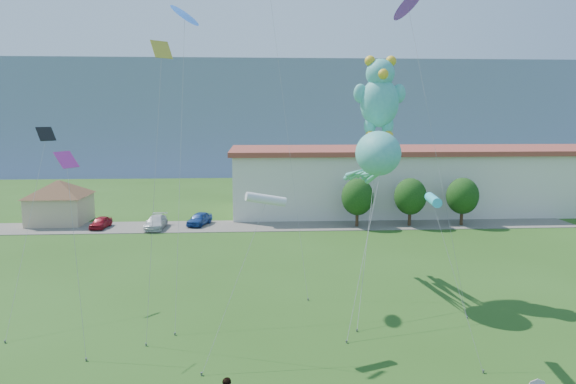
{
  "coord_description": "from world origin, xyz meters",
  "views": [
    {
      "loc": [
        -1.1,
        -21.88,
        12.47
      ],
      "look_at": [
        0.68,
        8.0,
        7.95
      ],
      "focal_mm": 32.0,
      "sensor_mm": 36.0,
      "label": 1
    }
  ],
  "objects_px": {
    "warehouse": "(462,178)",
    "teddy_bear_kite": "(380,96)",
    "parked_car_red": "(101,222)",
    "parked_car_blue": "(200,219)",
    "parked_car_white": "(156,222)",
    "octopus_kite": "(374,161)",
    "pavilion": "(59,197)"
  },
  "relations": [
    {
      "from": "parked_car_blue",
      "to": "octopus_kite",
      "type": "distance_m",
      "value": 28.51
    },
    {
      "from": "parked_car_white",
      "to": "octopus_kite",
      "type": "bearing_deg",
      "value": -46.81
    },
    {
      "from": "octopus_kite",
      "to": "teddy_bear_kite",
      "type": "xyz_separation_m",
      "value": [
        0.61,
        1.49,
        4.47
      ]
    },
    {
      "from": "warehouse",
      "to": "teddy_bear_kite",
      "type": "height_order",
      "value": "teddy_bear_kite"
    },
    {
      "from": "warehouse",
      "to": "octopus_kite",
      "type": "distance_m",
      "value": 36.92
    },
    {
      "from": "parked_car_red",
      "to": "parked_car_blue",
      "type": "relative_size",
      "value": 0.88
    },
    {
      "from": "parked_car_red",
      "to": "parked_car_blue",
      "type": "distance_m",
      "value": 10.79
    },
    {
      "from": "pavilion",
      "to": "parked_car_white",
      "type": "bearing_deg",
      "value": -18.0
    },
    {
      "from": "parked_car_white",
      "to": "parked_car_red",
      "type": "bearing_deg",
      "value": 175.6
    },
    {
      "from": "parked_car_white",
      "to": "warehouse",
      "type": "bearing_deg",
      "value": 15.52
    },
    {
      "from": "parked_car_blue",
      "to": "teddy_bear_kite",
      "type": "xyz_separation_m",
      "value": [
        15.27,
        -21.43,
        12.99
      ]
    },
    {
      "from": "octopus_kite",
      "to": "teddy_bear_kite",
      "type": "bearing_deg",
      "value": 67.74
    },
    {
      "from": "parked_car_white",
      "to": "octopus_kite",
      "type": "relative_size",
      "value": 0.35
    },
    {
      "from": "parked_car_blue",
      "to": "octopus_kite",
      "type": "relative_size",
      "value": 0.31
    },
    {
      "from": "octopus_kite",
      "to": "teddy_bear_kite",
      "type": "relative_size",
      "value": 0.81
    },
    {
      "from": "warehouse",
      "to": "parked_car_white",
      "type": "height_order",
      "value": "warehouse"
    },
    {
      "from": "warehouse",
      "to": "parked_car_red",
      "type": "distance_m",
      "value": 45.56
    },
    {
      "from": "parked_car_white",
      "to": "parked_car_blue",
      "type": "relative_size",
      "value": 1.14
    },
    {
      "from": "pavilion",
      "to": "octopus_kite",
      "type": "distance_m",
      "value": 40.36
    },
    {
      "from": "pavilion",
      "to": "warehouse",
      "type": "xyz_separation_m",
      "value": [
        50.0,
        6.0,
        1.1
      ]
    },
    {
      "from": "warehouse",
      "to": "teddy_bear_kite",
      "type": "relative_size",
      "value": 3.69
    },
    {
      "from": "warehouse",
      "to": "octopus_kite",
      "type": "relative_size",
      "value": 4.53
    },
    {
      "from": "parked_car_red",
      "to": "parked_car_white",
      "type": "distance_m",
      "value": 6.18
    },
    {
      "from": "parked_car_blue",
      "to": "parked_car_red",
      "type": "bearing_deg",
      "value": -156.14
    },
    {
      "from": "pavilion",
      "to": "parked_car_blue",
      "type": "height_order",
      "value": "pavilion"
    },
    {
      "from": "parked_car_red",
      "to": "parked_car_blue",
      "type": "xyz_separation_m",
      "value": [
        10.75,
        0.93,
        0.09
      ]
    },
    {
      "from": "warehouse",
      "to": "parked_car_blue",
      "type": "xyz_separation_m",
      "value": [
        -33.74,
        -8.25,
        -3.35
      ]
    },
    {
      "from": "warehouse",
      "to": "parked_car_blue",
      "type": "height_order",
      "value": "warehouse"
    },
    {
      "from": "parked_car_red",
      "to": "parked_car_white",
      "type": "xyz_separation_m",
      "value": [
        6.15,
        -0.6,
        0.07
      ]
    },
    {
      "from": "parked_car_white",
      "to": "teddy_bear_kite",
      "type": "distance_m",
      "value": 30.98
    },
    {
      "from": "pavilion",
      "to": "octopus_kite",
      "type": "height_order",
      "value": "octopus_kite"
    },
    {
      "from": "warehouse",
      "to": "octopus_kite",
      "type": "bearing_deg",
      "value": -121.48
    }
  ]
}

